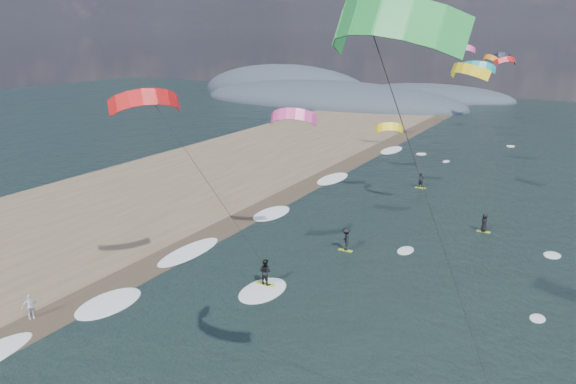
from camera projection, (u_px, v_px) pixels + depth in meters
The scene contains 9 objects.
sand_strip at pixel (23, 243), 44.46m from camera, with size 26.00×240.00×0.00m, color brown.
wet_sand_strip at pixel (136, 274), 38.85m from camera, with size 3.00×240.00×0.00m, color #382D23.
coastal_hills at pixel (323, 98), 136.20m from camera, with size 80.00×41.00×15.00m.
kitesurfer_near_a at pixel (404, 139), 15.72m from camera, with size 7.83×8.86×17.59m.
kitesurfer_near_b at pixel (189, 161), 32.21m from camera, with size 6.91×9.38×13.86m.
far_kitesurfers at pixel (396, 223), 46.31m from camera, with size 9.60×21.05×1.84m.
bg_kite_field at pixel (462, 61), 66.16m from camera, with size 12.21×74.30×11.77m.
shoreline_surf at pixel (192, 254), 42.27m from camera, with size 2.40×79.40×0.11m.
beach_walker at pixel (30, 307), 32.72m from camera, with size 0.90×0.37×1.53m, color silver.
Camera 1 is at (14.63, -15.99, 16.40)m, focal length 35.00 mm.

